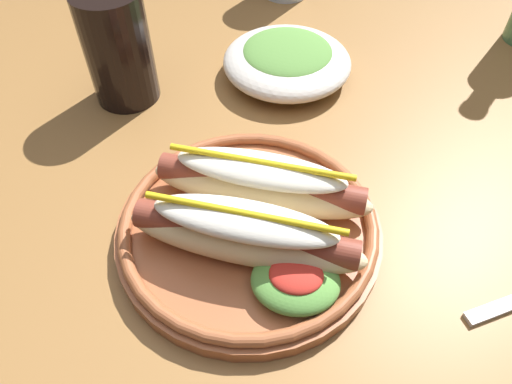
{
  "coord_description": "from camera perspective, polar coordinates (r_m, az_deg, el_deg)",
  "views": [
    {
      "loc": [
        0.03,
        -0.42,
        1.12
      ],
      "look_at": [
        0.0,
        -0.12,
        0.77
      ],
      "focal_mm": 33.39,
      "sensor_mm": 36.0,
      "label": 1
    }
  ],
  "objects": [
    {
      "name": "ground_plane",
      "position": [
        1.19,
        0.32,
        -20.25
      ],
      "size": [
        8.0,
        8.0,
        0.0
      ],
      "primitive_type": "plane",
      "color": "#2D2826"
    },
    {
      "name": "dining_table",
      "position": [
        0.62,
        0.58,
        1.31
      ],
      "size": [
        1.43,
        0.98,
        0.74
      ],
      "color": "olive",
      "rests_on": "ground_plane"
    },
    {
      "name": "hot_dog_plate",
      "position": [
        0.44,
        -0.15,
        -3.52
      ],
      "size": [
        0.25,
        0.25,
        0.08
      ],
      "color": "#9E5633",
      "rests_on": "dining_table"
    },
    {
      "name": "soda_cup",
      "position": [
        0.6,
        -16.22,
        16.21
      ],
      "size": [
        0.08,
        0.08,
        0.13
      ],
      "primitive_type": "cylinder",
      "color": "black",
      "rests_on": "dining_table"
    },
    {
      "name": "side_bowl",
      "position": [
        0.64,
        3.74,
        15.53
      ],
      "size": [
        0.17,
        0.17,
        0.05
      ],
      "color": "silver",
      "rests_on": "dining_table"
    }
  ]
}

